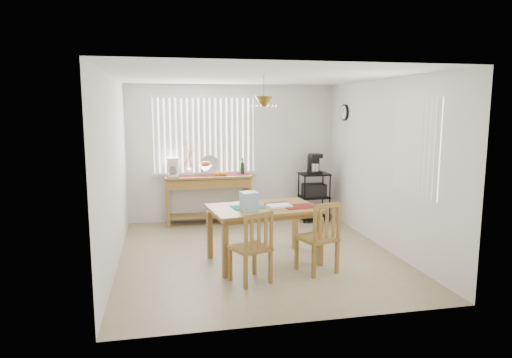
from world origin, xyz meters
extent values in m
cube|color=#988A67|center=(0.00, 0.00, -0.01)|extent=(4.00, 4.50, 0.01)
cube|color=silver|center=(0.00, 2.30, 1.30)|extent=(4.00, 0.10, 2.60)
cube|color=silver|center=(0.00, -2.30, 1.30)|extent=(4.00, 0.10, 2.60)
cube|color=silver|center=(-2.05, 0.00, 1.30)|extent=(0.10, 4.50, 2.60)
cube|color=silver|center=(2.05, 0.00, 1.30)|extent=(0.10, 4.50, 2.60)
cube|color=white|center=(0.00, 0.00, 2.65)|extent=(4.00, 4.50, 0.10)
cube|color=white|center=(-0.55, 2.25, 1.65)|extent=(1.90, 0.01, 1.40)
cube|color=white|center=(-1.45, 2.23, 1.65)|extent=(0.07, 0.03, 1.40)
cube|color=white|center=(-1.34, 2.23, 1.65)|extent=(0.07, 0.03, 1.40)
cube|color=white|center=(-1.24, 2.23, 1.65)|extent=(0.07, 0.03, 1.40)
cube|color=white|center=(-1.13, 2.23, 1.65)|extent=(0.07, 0.03, 1.40)
cube|color=white|center=(-1.03, 2.23, 1.65)|extent=(0.07, 0.03, 1.40)
cube|color=white|center=(-0.92, 2.23, 1.65)|extent=(0.07, 0.03, 1.40)
cube|color=white|center=(-0.81, 2.23, 1.65)|extent=(0.07, 0.03, 1.40)
cube|color=white|center=(-0.71, 2.23, 1.65)|extent=(0.07, 0.03, 1.40)
cube|color=white|center=(-0.60, 2.23, 1.65)|extent=(0.07, 0.03, 1.40)
cube|color=white|center=(-0.50, 2.23, 1.65)|extent=(0.07, 0.03, 1.40)
cube|color=white|center=(-0.39, 2.23, 1.65)|extent=(0.07, 0.03, 1.40)
cube|color=white|center=(-0.29, 2.23, 1.65)|extent=(0.07, 0.03, 1.40)
cube|color=white|center=(-0.18, 2.23, 1.65)|extent=(0.07, 0.03, 1.40)
cube|color=white|center=(-0.08, 2.23, 1.65)|extent=(0.07, 0.03, 1.40)
cube|color=white|center=(0.03, 2.23, 1.65)|extent=(0.07, 0.03, 1.40)
cube|color=white|center=(0.14, 2.23, 1.65)|extent=(0.07, 0.03, 1.40)
cube|color=white|center=(0.24, 2.23, 1.65)|extent=(0.07, 0.03, 1.40)
cube|color=white|center=(0.35, 2.23, 1.65)|extent=(0.07, 0.03, 1.40)
cube|color=white|center=(-0.55, 2.22, 0.92)|extent=(1.98, 0.06, 0.06)
cube|color=white|center=(-0.55, 2.22, 2.38)|extent=(1.98, 0.06, 0.06)
cube|color=white|center=(2.00, -0.90, 1.65)|extent=(0.01, 1.10, 1.30)
cube|color=white|center=(1.99, -1.40, 1.65)|extent=(0.03, 0.07, 1.30)
cube|color=white|center=(1.99, -1.29, 1.65)|extent=(0.03, 0.07, 1.30)
cube|color=white|center=(1.99, -1.18, 1.65)|extent=(0.03, 0.07, 1.30)
cube|color=white|center=(1.99, -1.07, 1.65)|extent=(0.03, 0.07, 1.30)
cube|color=white|center=(1.99, -0.96, 1.65)|extent=(0.03, 0.07, 1.30)
cube|color=white|center=(1.99, -0.85, 1.65)|extent=(0.03, 0.07, 1.30)
cube|color=white|center=(1.99, -0.74, 1.65)|extent=(0.03, 0.07, 1.30)
cube|color=white|center=(1.99, -0.63, 1.65)|extent=(0.03, 0.07, 1.30)
cube|color=white|center=(1.99, -0.52, 1.65)|extent=(0.03, 0.07, 1.30)
cube|color=white|center=(1.99, -0.41, 1.65)|extent=(0.03, 0.07, 1.30)
cylinder|color=black|center=(1.98, 1.55, 2.08)|extent=(0.04, 0.30, 0.30)
cylinder|color=white|center=(1.95, 1.55, 2.08)|extent=(0.01, 0.25, 0.25)
cylinder|color=olive|center=(0.02, -0.34, 2.43)|extent=(0.01, 0.01, 0.34)
cone|color=olive|center=(0.02, -0.34, 2.25)|extent=(0.24, 0.24, 0.14)
sphere|color=white|center=(0.18, -0.34, 2.19)|extent=(0.05, 0.05, 0.05)
sphere|color=white|center=(0.10, -0.20, 2.19)|extent=(0.05, 0.05, 0.05)
sphere|color=white|center=(-0.06, -0.20, 2.19)|extent=(0.05, 0.05, 0.05)
sphere|color=white|center=(-0.14, -0.34, 2.19)|extent=(0.05, 0.05, 0.05)
sphere|color=white|center=(-0.06, -0.48, 2.19)|extent=(0.05, 0.05, 0.05)
sphere|color=white|center=(0.10, -0.48, 2.19)|extent=(0.05, 0.05, 0.05)
cube|color=olive|center=(-0.51, 2.00, 0.89)|extent=(1.62, 0.46, 0.04)
cube|color=olive|center=(-0.51, 2.00, 0.78)|extent=(1.56, 0.42, 0.16)
cube|color=olive|center=(-1.27, 1.83, 0.35)|extent=(0.06, 0.06, 0.70)
cube|color=olive|center=(0.25, 1.83, 0.35)|extent=(0.06, 0.06, 0.70)
cube|color=olive|center=(-1.27, 2.18, 0.35)|extent=(0.06, 0.06, 0.70)
cube|color=olive|center=(0.25, 2.18, 0.35)|extent=(0.06, 0.06, 0.70)
cube|color=olive|center=(-0.51, 2.00, 0.15)|extent=(1.50, 0.39, 0.03)
cube|color=red|center=(-0.26, 2.00, 0.22)|extent=(0.30, 0.22, 0.10)
cube|color=maroon|center=(-0.51, 2.00, 0.91)|extent=(1.54, 0.25, 0.01)
cube|color=white|center=(-1.16, 2.00, 0.94)|extent=(0.20, 0.24, 0.05)
cube|color=white|center=(-1.16, 2.08, 1.06)|extent=(0.20, 0.08, 0.30)
cube|color=white|center=(-1.16, 1.98, 1.23)|extent=(0.20, 0.22, 0.07)
cylinder|color=white|center=(-1.16, 1.97, 1.03)|extent=(0.13, 0.13, 0.13)
cylinder|color=white|center=(-0.56, 1.98, 0.96)|extent=(0.05, 0.05, 0.10)
cone|color=white|center=(-0.56, 1.98, 1.06)|extent=(0.26, 0.26, 0.09)
sphere|color=red|center=(-0.51, 1.98, 1.14)|extent=(0.08, 0.08, 0.08)
sphere|color=red|center=(-0.54, 2.03, 1.14)|extent=(0.08, 0.08, 0.08)
sphere|color=red|center=(-0.59, 2.03, 1.14)|extent=(0.08, 0.08, 0.08)
sphere|color=red|center=(-0.62, 1.98, 1.14)|extent=(0.08, 0.08, 0.08)
sphere|color=red|center=(-0.59, 1.94, 1.14)|extent=(0.08, 0.08, 0.08)
sphere|color=red|center=(-0.54, 1.94, 1.14)|extent=(0.08, 0.08, 0.08)
sphere|color=orange|center=(-0.37, 1.92, 0.95)|extent=(0.08, 0.08, 0.08)
sphere|color=orange|center=(-0.29, 1.92, 0.95)|extent=(0.08, 0.08, 0.08)
sphere|color=orange|center=(-0.21, 1.92, 0.95)|extent=(0.08, 0.08, 0.08)
cylinder|color=silver|center=(-0.46, 2.19, 1.09)|extent=(0.36, 0.09, 0.36)
cylinder|color=white|center=(-0.87, 2.05, 0.98)|extent=(0.08, 0.08, 0.14)
cylinder|color=#4C3823|center=(-0.87, 2.05, 1.28)|extent=(0.09, 0.04, 0.45)
cylinder|color=#4C3823|center=(-0.87, 2.05, 1.31)|extent=(0.14, 0.06, 0.49)
cylinder|color=#4C3823|center=(-0.87, 2.05, 1.26)|extent=(0.18, 0.08, 0.37)
cylinder|color=#4C3823|center=(-0.87, 2.05, 1.33)|extent=(0.06, 0.03, 0.56)
cylinder|color=#4C3823|center=(-0.87, 2.05, 1.25)|extent=(0.22, 0.10, 0.31)
cylinder|color=black|center=(0.14, 2.05, 1.03)|extent=(0.07, 0.07, 0.23)
cylinder|color=black|center=(0.14, 2.05, 1.18)|extent=(0.03, 0.03, 0.08)
cylinder|color=black|center=(1.25, 1.62, 0.46)|extent=(0.03, 0.03, 0.93)
cylinder|color=black|center=(1.75, 1.62, 0.46)|extent=(0.03, 0.03, 0.93)
cylinder|color=black|center=(1.25, 2.01, 0.46)|extent=(0.03, 0.03, 0.93)
cylinder|color=black|center=(1.75, 2.01, 0.46)|extent=(0.03, 0.03, 0.93)
cube|color=black|center=(1.50, 1.81, 0.91)|extent=(0.54, 0.44, 0.03)
cube|color=black|center=(1.50, 1.81, 0.46)|extent=(0.54, 0.44, 0.03)
cube|color=black|center=(1.50, 1.81, 0.07)|extent=(0.54, 0.44, 0.03)
cube|color=black|center=(1.50, 1.81, 0.60)|extent=(0.41, 0.33, 0.24)
cube|color=black|center=(1.50, 1.79, 0.95)|extent=(0.22, 0.26, 0.05)
cube|color=black|center=(1.50, 1.88, 1.09)|extent=(0.22, 0.09, 0.33)
cube|color=black|center=(1.50, 1.79, 1.27)|extent=(0.22, 0.24, 0.08)
cylinder|color=silver|center=(1.50, 1.78, 1.05)|extent=(0.14, 0.14, 0.14)
cube|color=olive|center=(0.02, -0.34, 0.77)|extent=(1.60, 1.15, 0.04)
cube|color=olive|center=(0.02, -0.34, 0.72)|extent=(1.48, 1.03, 0.06)
cube|color=olive|center=(-0.59, -0.84, 0.34)|extent=(0.08, 0.08, 0.69)
cube|color=olive|center=(0.75, -0.66, 0.34)|extent=(0.08, 0.08, 0.69)
cube|color=olive|center=(-0.70, -0.03, 0.34)|extent=(0.08, 0.08, 0.69)
cube|color=olive|center=(0.64, 0.16, 0.34)|extent=(0.08, 0.08, 0.69)
cube|color=#147473|center=(-0.19, -0.32, 0.80)|extent=(0.48, 0.38, 0.01)
cube|color=maroon|center=(0.52, -0.43, 0.80)|extent=(0.48, 0.38, 0.01)
cube|color=white|center=(0.24, -0.37, 0.81)|extent=(0.35, 0.30, 0.03)
cube|color=black|center=(0.22, -0.23, 0.81)|extent=(0.32, 0.08, 0.03)
cube|color=#90C0D1|center=(-0.22, -0.54, 0.92)|extent=(0.24, 0.24, 0.25)
cube|color=olive|center=(-0.30, -1.06, 0.44)|extent=(0.55, 0.55, 0.04)
cube|color=olive|center=(-0.20, -0.82, 0.21)|extent=(0.05, 0.05, 0.42)
cube|color=olive|center=(-0.54, -0.95, 0.21)|extent=(0.05, 0.05, 0.42)
cube|color=olive|center=(-0.07, -1.16, 0.21)|extent=(0.05, 0.05, 0.42)
cube|color=olive|center=(-0.41, -1.29, 0.21)|extent=(0.05, 0.05, 0.42)
cube|color=olive|center=(-0.06, -1.17, 0.69)|extent=(0.05, 0.05, 0.47)
cube|color=olive|center=(-0.40, -1.30, 0.69)|extent=(0.05, 0.05, 0.47)
cube|color=olive|center=(-0.23, -1.24, 0.89)|extent=(0.37, 0.17, 0.06)
cube|color=olive|center=(-0.14, -1.20, 0.67)|extent=(0.05, 0.03, 0.37)
cube|color=olive|center=(-0.23, -1.24, 0.67)|extent=(0.05, 0.03, 0.37)
cube|color=olive|center=(-0.33, -1.27, 0.67)|extent=(0.05, 0.03, 0.37)
cube|color=olive|center=(0.63, -0.87, 0.46)|extent=(0.56, 0.56, 0.04)
cube|color=olive|center=(0.75, -0.63, 0.22)|extent=(0.05, 0.05, 0.44)
cube|color=olive|center=(0.39, -0.75, 0.22)|extent=(0.05, 0.05, 0.44)
cube|color=olive|center=(0.87, -0.99, 0.22)|extent=(0.05, 0.05, 0.44)
cube|color=olive|center=(0.51, -1.11, 0.22)|extent=(0.05, 0.05, 0.44)
cube|color=olive|center=(0.88, -1.00, 0.72)|extent=(0.05, 0.05, 0.49)
cube|color=olive|center=(0.51, -1.12, 0.72)|extent=(0.05, 0.05, 0.49)
cube|color=olive|center=(0.70, -1.06, 0.94)|extent=(0.39, 0.16, 0.06)
cube|color=olive|center=(0.80, -1.03, 0.70)|extent=(0.05, 0.03, 0.39)
cube|color=olive|center=(0.70, -1.06, 0.70)|extent=(0.05, 0.03, 0.39)
cube|color=olive|center=(0.59, -1.10, 0.70)|extent=(0.05, 0.03, 0.39)
camera|label=1|loc=(-1.34, -6.43, 2.16)|focal=32.00mm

